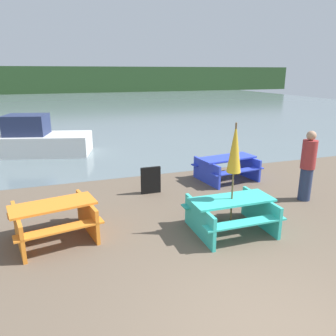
# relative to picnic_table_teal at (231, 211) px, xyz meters

# --- Properties ---
(water) EXTENTS (60.00, 50.00, 0.00)m
(water) POSITION_rel_picnic_table_teal_xyz_m (-0.94, 29.28, -0.44)
(water) COLOR slate
(water) RESTS_ON ground_plane
(far_treeline) EXTENTS (80.00, 1.60, 4.00)m
(far_treeline) POSITION_rel_picnic_table_teal_xyz_m (-0.94, 49.28, 1.56)
(far_treeline) COLOR #284723
(far_treeline) RESTS_ON water
(picnic_table_teal) EXTENTS (1.72, 1.39, 0.72)m
(picnic_table_teal) POSITION_rel_picnic_table_teal_xyz_m (0.00, 0.00, 0.00)
(picnic_table_teal) COLOR #33B7A8
(picnic_table_teal) RESTS_ON ground_plane
(picnic_table_orange) EXTENTS (1.84, 1.66, 0.76)m
(picnic_table_orange) POSITION_rel_picnic_table_teal_xyz_m (-3.50, 0.83, 0.01)
(picnic_table_orange) COLOR orange
(picnic_table_orange) RESTS_ON ground_plane
(picnic_table_blue) EXTENTS (1.93, 1.60, 0.72)m
(picnic_table_blue) POSITION_rel_picnic_table_teal_xyz_m (1.59, 3.08, -0.00)
(picnic_table_blue) COLOR blue
(picnic_table_blue) RESTS_ON ground_plane
(umbrella_gold) EXTENTS (0.29, 0.29, 2.30)m
(umbrella_gold) POSITION_rel_picnic_table_teal_xyz_m (0.00, 0.00, 1.33)
(umbrella_gold) COLOR brown
(umbrella_gold) RESTS_ON ground_plane
(boat) EXTENTS (3.89, 2.59, 1.60)m
(boat) POSITION_rel_picnic_table_teal_xyz_m (-3.93, 8.49, 0.15)
(boat) COLOR silver
(boat) RESTS_ON water
(person) EXTENTS (0.37, 0.37, 1.83)m
(person) POSITION_rel_picnic_table_teal_xyz_m (2.70, 0.92, 0.48)
(person) COLOR #283351
(person) RESTS_ON ground_plane
(signboard) EXTENTS (0.55, 0.08, 0.75)m
(signboard) POSITION_rel_picnic_table_teal_xyz_m (-0.97, 2.69, -0.07)
(signboard) COLOR black
(signboard) RESTS_ON ground_plane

